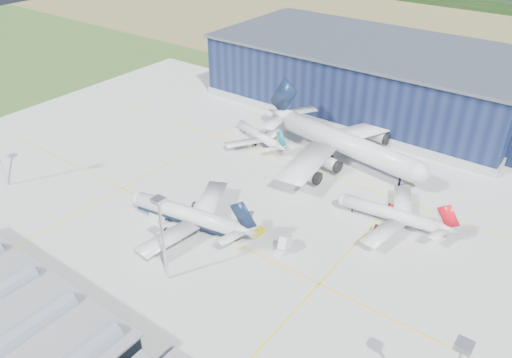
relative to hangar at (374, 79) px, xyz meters
name	(u,v)px	position (x,y,z in m)	size (l,w,h in m)	color
ground	(218,207)	(-2.81, -94.80, -11.62)	(600.00, 600.00, 0.00)	#385A21
apron	(239,192)	(-2.81, -84.80, -11.59)	(220.00, 160.00, 0.08)	#AFAFA9
farmland	(459,38)	(-2.81, 125.20, -11.62)	(600.00, 220.00, 0.01)	olive
treeline	(497,7)	(-2.81, 205.20, -7.62)	(600.00, 8.00, 8.00)	black
hangar	(374,79)	(0.00, 0.00, 0.00)	(145.00, 62.00, 26.10)	#101938
glass_concourse	(8,312)	(-9.26, -154.80, -7.93)	(78.00, 23.00, 8.60)	black
light_mast_center	(161,226)	(7.19, -124.80, 3.82)	(2.60, 2.60, 23.00)	silver
airliner_navy	(186,207)	(-3.38, -106.80, -5.12)	(39.86, 38.99, 13.00)	silver
airliner_red	(391,207)	(40.17, -72.80, -6.13)	(33.63, 32.90, 10.97)	silver
airliner_widebody	(348,134)	(14.22, -49.11, -0.87)	(65.88, 64.45, 21.48)	silver
airliner_regional	(259,131)	(-17.60, -54.80, -6.87)	(29.10, 28.46, 9.49)	silver
gse_tug_b	(259,232)	(14.38, -97.87, -10.92)	(2.14, 3.22, 1.39)	yellow
gse_van_a	(157,218)	(-11.80, -110.05, -10.54)	(2.15, 4.94, 2.15)	silver
gse_cart_a	(384,234)	(41.49, -78.28, -11.05)	(1.76, 2.63, 1.14)	silver
gse_cart_b	(238,128)	(-30.43, -50.88, -11.03)	(1.79, 2.69, 1.16)	silver
airstair	(285,245)	(23.63, -99.25, -10.02)	(1.99, 4.99, 3.19)	silver
car_b	(45,279)	(-15.38, -142.80, -11.01)	(1.29, 3.70, 1.22)	#99999E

